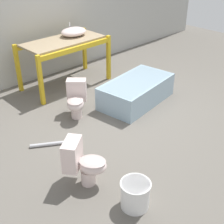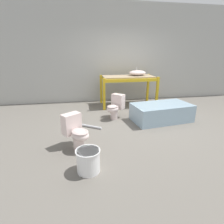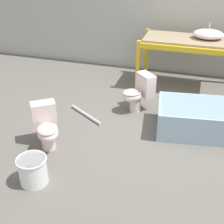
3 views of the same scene
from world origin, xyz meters
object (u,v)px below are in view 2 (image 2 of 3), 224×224
Objects in this scene: sink_basin at (137,73)px; toilet_far at (115,106)px; bucket_white at (88,160)px; bathtub_main at (161,111)px; toilet_near at (76,131)px.

toilet_far is (-0.96, -1.24, -0.70)m from sink_basin.
bathtub_main is at bearing 41.90° from bucket_white.
sink_basin is 0.87× the size of toilet_far.
bathtub_main is 2.46× the size of toilet_far.
bathtub_main is 1.18m from toilet_far.
bathtub_main is 2.46× the size of toilet_near.
sink_basin reaches higher than toilet_far.
sink_basin is at bearing 87.70° from bathtub_main.
sink_basin is 0.35× the size of bathtub_main.
sink_basin is at bearing 97.02° from toilet_far.
toilet_near is (-2.09, -1.01, 0.08)m from bathtub_main.
bathtub_main is 4.32× the size of bucket_white.
toilet_far is 2.23m from bucket_white.
bucket_white is (-1.91, -1.72, -0.07)m from bathtub_main.
toilet_far reaches higher than bathtub_main.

